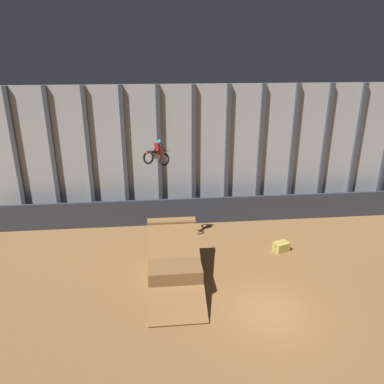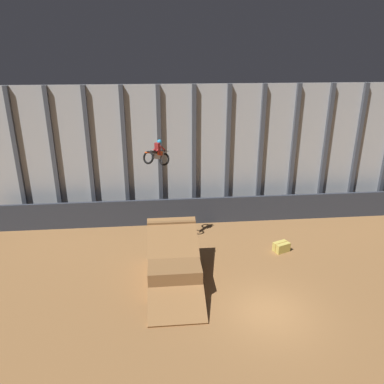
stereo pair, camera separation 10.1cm
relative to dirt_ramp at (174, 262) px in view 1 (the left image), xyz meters
name	(u,v)px [view 1 (the left image)]	position (x,y,z in m)	size (l,w,h in m)	color
ground_plane	(269,312)	(4.20, -3.35, -0.91)	(60.00, 60.00, 0.00)	olive
arena_back_wall	(227,153)	(4.20, 7.82, 3.74)	(32.00, 0.40, 9.30)	#ADB2B7
lower_barrier	(229,209)	(4.20, 6.50, 0.01)	(31.36, 0.20, 1.84)	#2D333D
dirt_ramp	(174,262)	(0.00, 0.00, 0.00)	(2.67, 5.81, 2.72)	brown
rider_bike_solo	(157,154)	(-0.66, 3.23, 4.97)	(1.64, 1.73, 1.63)	black
hay_bale_trackside	(281,247)	(6.58, 2.09, -0.63)	(1.06, 0.90, 0.57)	#CCB751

